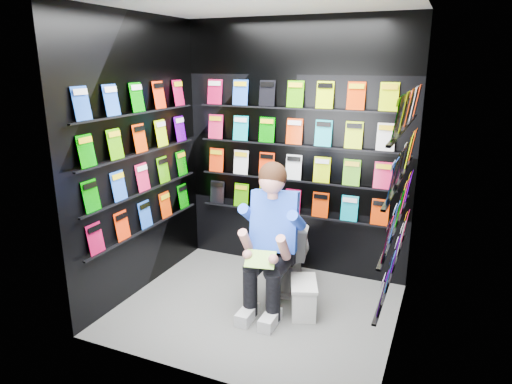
% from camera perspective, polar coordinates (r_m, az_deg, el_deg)
% --- Properties ---
extents(floor, '(2.40, 2.40, 0.00)m').
position_cam_1_polar(floor, '(4.29, 0.06, -14.39)').
color(floor, slate).
rests_on(floor, ground).
extents(ceiling, '(2.40, 2.40, 0.00)m').
position_cam_1_polar(ceiling, '(3.73, 0.07, 22.64)').
color(ceiling, white).
rests_on(ceiling, floor).
extents(wall_back, '(2.40, 0.04, 2.60)m').
position_cam_1_polar(wall_back, '(4.72, 4.89, 5.31)').
color(wall_back, black).
rests_on(wall_back, floor).
extents(wall_front, '(2.40, 0.04, 2.60)m').
position_cam_1_polar(wall_front, '(2.94, -7.66, -1.34)').
color(wall_front, black).
rests_on(wall_front, floor).
extents(wall_left, '(0.04, 2.00, 2.60)m').
position_cam_1_polar(wall_left, '(4.40, -14.47, 4.10)').
color(wall_left, black).
rests_on(wall_left, floor).
extents(wall_right, '(0.04, 2.00, 2.60)m').
position_cam_1_polar(wall_right, '(3.52, 18.33, 0.87)').
color(wall_right, black).
rests_on(wall_right, floor).
extents(comics_back, '(2.10, 0.06, 1.37)m').
position_cam_1_polar(comics_back, '(4.69, 4.78, 5.31)').
color(comics_back, '#EF3B06').
rests_on(comics_back, wall_back).
extents(comics_left, '(0.06, 1.70, 1.37)m').
position_cam_1_polar(comics_left, '(4.38, -14.16, 4.14)').
color(comics_left, '#EF3B06').
rests_on(comics_left, wall_left).
extents(comics_right, '(0.06, 1.70, 1.37)m').
position_cam_1_polar(comics_right, '(3.52, 17.85, 1.00)').
color(comics_right, '#EF3B06').
rests_on(comics_right, wall_right).
extents(toilet, '(0.56, 0.82, 0.73)m').
position_cam_1_polar(toilet, '(4.56, 4.12, -7.34)').
color(toilet, silver).
rests_on(toilet, floor).
extents(longbox, '(0.32, 0.42, 0.28)m').
position_cam_1_polar(longbox, '(4.18, 5.94, -13.12)').
color(longbox, silver).
rests_on(longbox, floor).
extents(longbox_lid, '(0.34, 0.44, 0.03)m').
position_cam_1_polar(longbox_lid, '(4.11, 6.00, -11.26)').
color(longbox_lid, silver).
rests_on(longbox_lid, longbox).
extents(reader, '(0.70, 0.90, 1.49)m').
position_cam_1_polar(reader, '(4.07, 2.46, -3.79)').
color(reader, blue).
rests_on(reader, toilet).
extents(held_comic, '(0.28, 0.19, 0.11)m').
position_cam_1_polar(held_comic, '(3.85, 0.54, -8.41)').
color(held_comic, '#2C9751').
rests_on(held_comic, reader).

